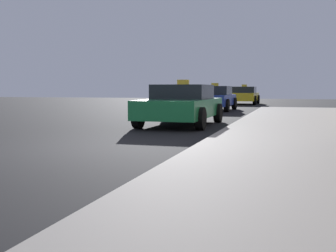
{
  "coord_description": "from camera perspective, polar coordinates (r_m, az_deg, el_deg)",
  "views": [
    {
      "loc": [
        3.69,
        -7.36,
        1.16
      ],
      "look_at": [
        1.53,
        -0.15,
        0.48
      ],
      "focal_mm": 45.0,
      "sensor_mm": 36.0,
      "label": 1
    }
  ],
  "objects": [
    {
      "name": "ground_plane",
      "position": [
        8.32,
        -9.88,
        -2.95
      ],
      "size": [
        80.0,
        80.0,
        0.0
      ],
      "primitive_type": "plane",
      "color": "black"
    },
    {
      "name": "sidewalk",
      "position": [
        7.45,
        18.88,
        -3.51
      ],
      "size": [
        4.0,
        32.0,
        0.15
      ],
      "primitive_type": "cube",
      "color": "gray",
      "rests_on": "ground_plane"
    },
    {
      "name": "car_green",
      "position": [
        13.27,
        1.87,
        2.93
      ],
      "size": [
        2.07,
        4.35,
        1.43
      ],
      "rotation": [
        0.0,
        0.0,
        3.14
      ],
      "color": "#196638",
      "rests_on": "ground_plane"
    },
    {
      "name": "car_blue",
      "position": [
        22.25,
        6.28,
        3.79
      ],
      "size": [
        1.97,
        4.27,
        1.43
      ],
      "rotation": [
        0.0,
        0.0,
        3.14
      ],
      "color": "#233899",
      "rests_on": "ground_plane"
    },
    {
      "name": "car_yellow",
      "position": [
        31.2,
        10.24,
        4.12
      ],
      "size": [
        2.03,
        4.33,
        1.43
      ],
      "rotation": [
        0.0,
        0.0,
        3.14
      ],
      "color": "yellow",
      "rests_on": "ground_plane"
    }
  ]
}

